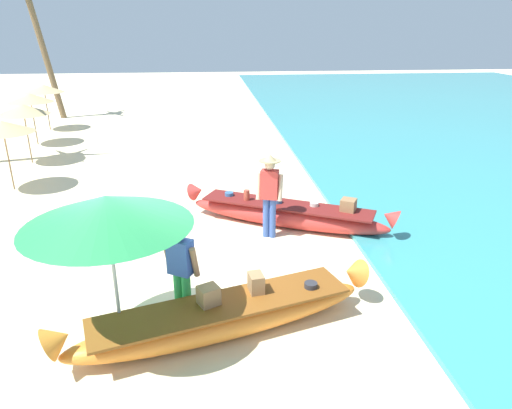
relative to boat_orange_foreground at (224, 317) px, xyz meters
The scene contains 11 objects.
ground_plane 1.45m from the boat_orange_foreground, 131.31° to the left, with size 80.00×80.00×0.00m, color beige.
boat_orange_foreground is the anchor object (origin of this frame).
boat_red_midground 4.12m from the boat_orange_foreground, 67.58° to the left, with size 4.55×2.71×0.80m.
person_vendor_hatted 3.56m from the boat_orange_foreground, 71.50° to the left, with size 0.59×0.44×1.82m.
person_tourist_customer 0.95m from the boat_orange_foreground, 145.97° to the left, with size 0.57×0.44×1.59m.
patio_umbrella_large 2.28m from the boat_orange_foreground, behind, with size 2.22×2.22×2.24m.
parasol_row_0 9.12m from the boat_orange_foreground, 127.90° to the left, with size 1.60×1.60×1.91m.
parasol_row_1 11.61m from the boat_orange_foreground, 121.11° to the left, with size 1.60×1.60×1.91m.
parasol_row_2 14.17m from the boat_orange_foreground, 117.88° to the left, with size 1.60×1.60×1.91m.
parasol_row_3 16.78m from the boat_orange_foreground, 114.54° to the left, with size 1.60×1.60×1.91m.
palm_tree_leaning_seaward 20.32m from the boat_orange_foreground, 113.74° to the left, with size 2.44×2.64×6.68m.
Camera 1 is at (0.80, -6.86, 4.27)m, focal length 32.83 mm.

